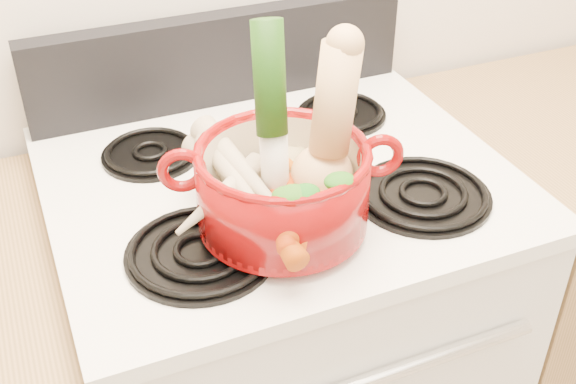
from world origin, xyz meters
name	(u,v)px	position (x,y,z in m)	size (l,w,h in m)	color
stove_body	(280,367)	(0.00, 1.40, 0.46)	(0.76, 0.65, 0.92)	silver
cooktop	(279,181)	(0.00, 1.40, 0.93)	(0.78, 0.67, 0.03)	white
control_backsplash	(221,58)	(0.00, 1.70, 1.04)	(0.76, 0.05, 0.18)	black
oven_handle	(365,382)	(0.00, 1.06, 0.78)	(0.02, 0.02, 0.60)	silver
burner_front_left	(200,251)	(-0.19, 1.24, 0.96)	(0.22, 0.22, 0.02)	black
burner_front_right	(423,193)	(0.19, 1.24, 0.96)	(0.22, 0.22, 0.02)	black
burner_back_left	(150,152)	(-0.19, 1.54, 0.96)	(0.17, 0.17, 0.02)	black
burner_back_right	(341,112)	(0.19, 1.54, 0.96)	(0.17, 0.17, 0.02)	black
dutch_oven	(283,187)	(-0.06, 1.25, 1.03)	(0.26, 0.26, 0.13)	maroon
pot_handle_left	(182,170)	(-0.19, 1.29, 1.07)	(0.07, 0.07, 0.02)	maroon
pot_handle_right	(380,155)	(0.08, 1.21, 1.07)	(0.07, 0.07, 0.02)	maroon
squash	(323,128)	(0.01, 1.25, 1.12)	(0.10, 0.10, 0.25)	tan
leek	(274,119)	(-0.06, 1.26, 1.14)	(0.05, 0.05, 0.30)	silver
ginger	(283,165)	(-0.02, 1.33, 1.02)	(0.09, 0.06, 0.05)	tan
parsnip_0	(249,181)	(-0.09, 1.30, 1.02)	(0.04, 0.04, 0.21)	beige
parsnip_1	(240,198)	(-0.12, 1.26, 1.02)	(0.04, 0.04, 0.18)	beige
parsnip_2	(232,172)	(-0.11, 1.32, 1.03)	(0.04, 0.04, 0.20)	beige
parsnip_3	(220,194)	(-0.15, 1.26, 1.04)	(0.04, 0.04, 0.18)	beige
parsnip_4	(237,178)	(-0.12, 1.28, 1.04)	(0.04, 0.04, 0.21)	beige
parsnip_5	(242,168)	(-0.10, 1.29, 1.05)	(0.05, 0.05, 0.24)	#EFE8C2
carrot_0	(274,220)	(-0.09, 1.20, 1.01)	(0.03, 0.03, 0.16)	#C03D09
carrot_1	(273,227)	(-0.10, 1.18, 1.02)	(0.04, 0.04, 0.16)	#CE460A
carrot_2	(310,189)	(-0.02, 1.23, 1.03)	(0.03, 0.03, 0.18)	orange
carrot_3	(279,219)	(-0.09, 1.18, 1.03)	(0.03, 0.03, 0.13)	#C74309
carrot_4	(290,207)	(-0.07, 1.19, 1.03)	(0.03, 0.03, 0.15)	#CB430A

